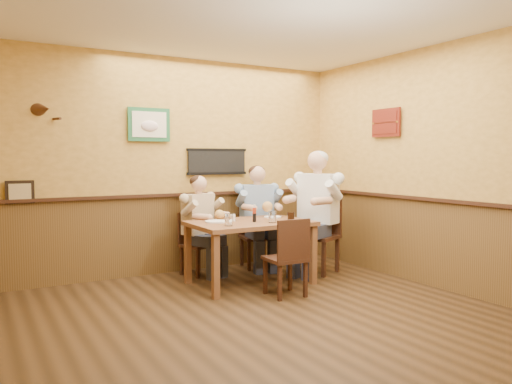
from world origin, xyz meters
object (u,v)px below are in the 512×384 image
diner_white_elder (318,218)px  cola_tumbler (291,217)px  chair_back_right (257,236)px  water_glass_mid (272,217)px  water_glass_left (229,220)px  dining_table (250,229)px  chair_back_left (198,244)px  salt_shaker (234,218)px  chair_near_side (285,257)px  diner_tan_shirt (198,230)px  pepper_shaker (254,218)px  chair_right_end (318,235)px  diner_blue_polo (257,222)px  hot_sauce_bottle (254,214)px

diner_white_elder → cola_tumbler: 0.71m
chair_back_right → water_glass_mid: 1.06m
chair_back_right → water_glass_left: size_ratio=6.56×
dining_table → cola_tumbler: cola_tumbler is taller
chair_back_left → diner_white_elder: size_ratio=0.56×
salt_shaker → dining_table: bearing=-32.5°
chair_near_side → salt_shaker: bearing=-69.6°
chair_near_side → diner_tan_shirt: bearing=-69.9°
water_glass_left → salt_shaker: size_ratio=1.60×
diner_tan_shirt → diner_white_elder: diner_white_elder is taller
diner_white_elder → water_glass_mid: diner_white_elder is taller
water_glass_left → pepper_shaker: bearing=19.2°
chair_right_end → diner_blue_polo: diner_blue_polo is taller
salt_shaker → water_glass_mid: bearing=-43.6°
diner_white_elder → pepper_shaker: 1.04m
dining_table → diner_blue_polo: 0.88m
chair_back_left → cola_tumbler: cola_tumbler is taller
chair_right_end → hot_sauce_bottle: 1.05m
diner_blue_polo → water_glass_mid: diner_blue_polo is taller
water_glass_left → pepper_shaker: water_glass_left is taller
chair_back_right → diner_tan_shirt: bearing=-170.1°
chair_right_end → chair_near_side: chair_right_end is taller
cola_tumbler → salt_shaker: cola_tumbler is taller
chair_near_side → salt_shaker: 0.86m
chair_back_right → chair_right_end: (0.54, -0.66, 0.06)m
dining_table → water_glass_mid: 0.32m
diner_blue_polo → pepper_shaker: size_ratio=12.79×
chair_right_end → water_glass_left: size_ratio=7.47×
hot_sauce_bottle → chair_right_end: bearing=3.6°
chair_back_right → salt_shaker: 0.97m
water_glass_mid → hot_sauce_bottle: (-0.12, 0.21, 0.02)m
diner_blue_polo → diner_white_elder: 0.86m
salt_shaker → chair_right_end: bearing=-2.4°
pepper_shaker → chair_right_end: bearing=7.2°
chair_back_left → water_glass_mid: (0.53, -0.95, 0.42)m
chair_right_end → diner_white_elder: size_ratio=0.70×
chair_right_end → cola_tumbler: chair_right_end is taller
hot_sauce_bottle → diner_blue_polo: bearing=58.2°
chair_near_side → water_glass_mid: bearing=-100.4°
diner_white_elder → dining_table: bearing=-111.4°
dining_table → chair_back_right: 0.90m
chair_back_right → diner_tan_shirt: (-0.86, 0.02, 0.14)m
dining_table → water_glass_left: size_ratio=10.47×
diner_blue_polo → water_glass_left: diner_blue_polo is taller
chair_back_right → dining_table: bearing=-113.8°
dining_table → water_glass_mid: water_glass_mid is taller
diner_blue_polo → water_glass_mid: (-0.33, -0.93, 0.19)m
water_glass_left → chair_back_left: bearing=87.7°
chair_right_end → chair_near_side: bearing=-78.6°
chair_near_side → diner_tan_shirt: size_ratio=0.75×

